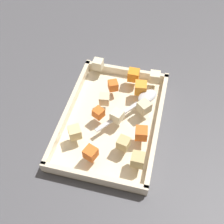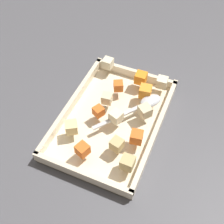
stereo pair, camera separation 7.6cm
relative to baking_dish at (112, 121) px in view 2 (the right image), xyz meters
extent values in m
plane|color=#4C4C51|center=(0.00, -0.02, -0.01)|extent=(4.00, 4.00, 0.00)
cube|color=beige|center=(0.00, 0.00, 0.00)|extent=(0.38, 0.26, 0.01)
cube|color=beige|center=(0.00, -0.12, 0.02)|extent=(0.38, 0.01, 0.03)
cube|color=beige|center=(0.00, 0.12, 0.02)|extent=(0.38, 0.01, 0.03)
cube|color=beige|center=(-0.18, 0.00, 0.02)|extent=(0.01, 0.26, 0.03)
cube|color=beige|center=(0.18, 0.00, 0.02)|extent=(0.01, 0.26, 0.03)
cube|color=orange|center=(-0.01, 0.03, 0.04)|extent=(0.03, 0.03, 0.03)
cube|color=orange|center=(0.10, -0.06, 0.05)|extent=(0.04, 0.04, 0.03)
cube|color=orange|center=(0.09, 0.02, 0.04)|extent=(0.04, 0.04, 0.03)
cube|color=orange|center=(0.14, -0.03, 0.05)|extent=(0.03, 0.03, 0.03)
cube|color=orange|center=(-0.05, -0.09, 0.05)|extent=(0.03, 0.03, 0.03)
cube|color=orange|center=(-0.14, 0.02, 0.04)|extent=(0.04, 0.04, 0.03)
cube|color=beige|center=(0.04, 0.03, 0.04)|extent=(0.03, 0.03, 0.03)
cube|color=beige|center=(0.15, -0.09, 0.05)|extent=(0.03, 0.03, 0.03)
cube|color=tan|center=(-0.09, -0.05, 0.04)|extent=(0.03, 0.03, 0.03)
cube|color=tan|center=(-0.13, -0.09, 0.05)|extent=(0.03, 0.03, 0.03)
cube|color=beige|center=(-0.01, -0.02, 0.04)|extent=(0.04, 0.04, 0.03)
cube|color=beige|center=(0.17, 0.08, 0.04)|extent=(0.03, 0.03, 0.03)
cube|color=beige|center=(0.03, -0.08, 0.05)|extent=(0.04, 0.04, 0.03)
cube|color=#E0CC89|center=(-0.09, 0.07, 0.05)|extent=(0.04, 0.04, 0.03)
ellipsoid|color=silver|center=(0.08, -0.08, 0.04)|extent=(0.07, 0.07, 0.02)
cube|color=silver|center=(-0.01, -0.02, 0.03)|extent=(0.12, 0.09, 0.01)
camera|label=1|loc=(-0.46, -0.11, 0.64)|focal=46.22mm
camera|label=2|loc=(-0.44, -0.19, 0.64)|focal=46.22mm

